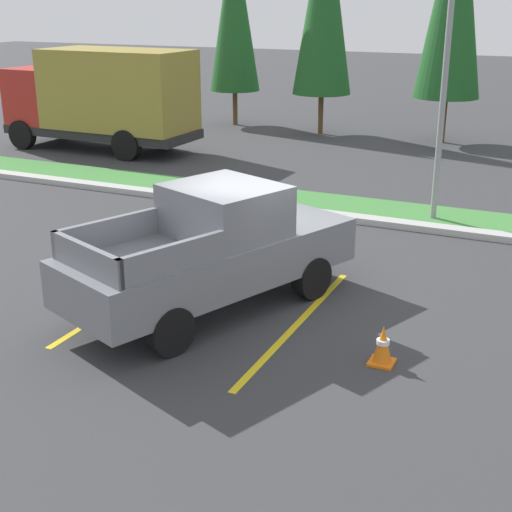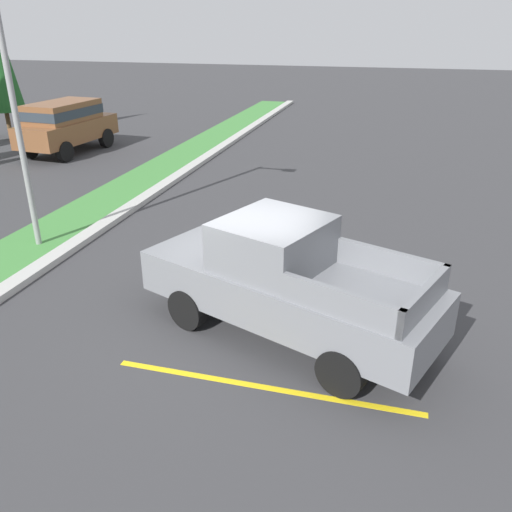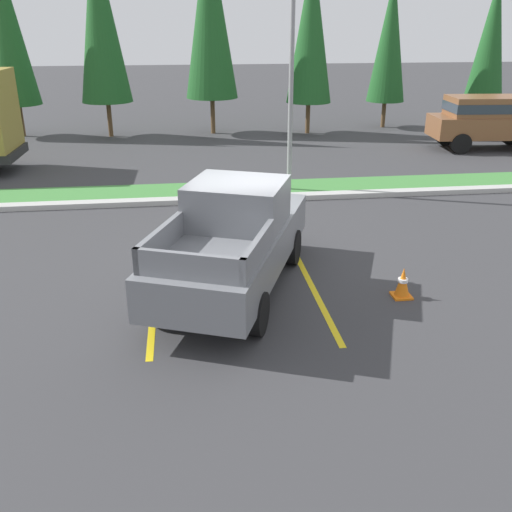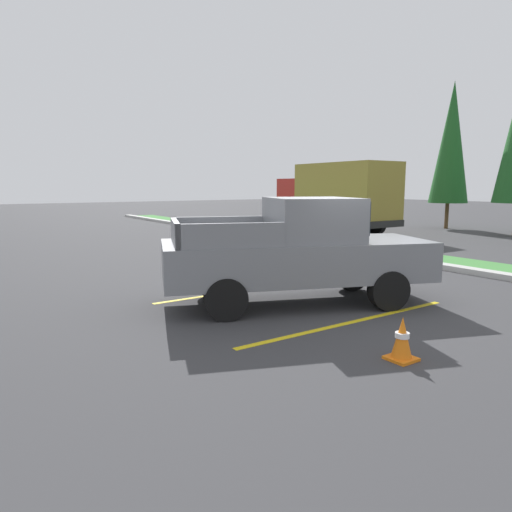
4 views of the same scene
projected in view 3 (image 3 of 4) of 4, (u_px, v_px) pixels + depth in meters
The scene contains 15 objects.
ground_plane at pixel (250, 270), 12.09m from camera, with size 120.00×120.00×0.00m, color #38383A.
parking_line_near at pixel (155, 293), 11.06m from camera, with size 0.12×4.80×0.01m, color yellow.
parking_line_far at pixel (311, 285), 11.43m from camera, with size 0.12×4.80×0.01m, color yellow.
curb_strip at pixel (230, 199), 16.64m from camera, with size 56.00×0.40×0.15m, color #B2B2AD.
grass_median at pixel (227, 190), 17.66m from camera, with size 56.00×1.80×0.06m, color #42843D.
pickup_truck_main at pixel (234, 239), 10.89m from camera, with size 3.68×5.54×2.10m.
suv_distant at pixel (488, 118), 22.96m from camera, with size 4.73×2.24×2.10m.
street_light at pixel (293, 46), 15.96m from camera, with size 0.24×1.49×7.35m.
cypress_tree_leftmost at pixel (7, 27), 24.21m from camera, with size 2.03×2.03×7.82m.
cypress_tree_left_inner at pixel (100, 17), 24.02m from camera, with size 2.22×2.22×8.53m.
cypress_tree_center at pixel (210, 10), 24.63m from camera, with size 2.34×2.34×8.99m.
cypress_tree_right_inner at pixel (311, 27), 24.93m from camera, with size 2.04×2.04×7.83m.
cypress_tree_rightmost at pixel (390, 39), 26.61m from camera, with size 1.81×1.81×6.95m.
cypress_tree_far_right at pixel (491, 38), 26.30m from camera, with size 1.81×1.81×6.98m.
traffic_cone at pixel (403, 283), 10.83m from camera, with size 0.36×0.36×0.60m.
Camera 3 is at (-1.28, -10.97, 4.92)m, focal length 40.02 mm.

